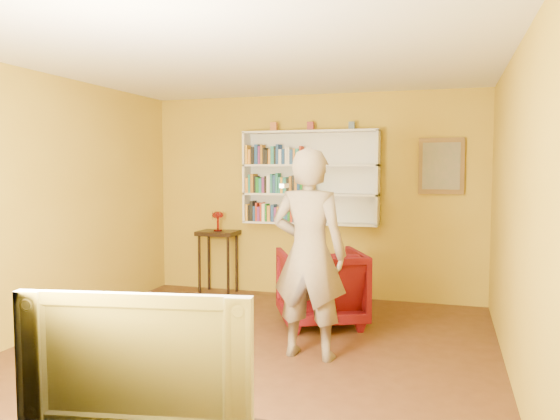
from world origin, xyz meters
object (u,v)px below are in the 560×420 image
object	(u,v)px
bookshelf	(311,178)
television	(142,354)
armchair	(321,287)
person	(309,254)
ruby_lustre	(218,217)
console_table	(218,242)

from	to	relation	value
bookshelf	television	distance (m)	4.74
bookshelf	armchair	world-z (taller)	bookshelf
person	television	size ratio (longest dim) A/B	1.61
armchair	ruby_lustre	bearing A→B (deg)	-56.83
bookshelf	console_table	size ratio (longest dim) A/B	2.09
bookshelf	armchair	bearing A→B (deg)	-71.10
console_table	television	xyz separation A→B (m)	(1.55, -4.50, 0.07)
bookshelf	person	size ratio (longest dim) A/B	0.95
television	ruby_lustre	bearing A→B (deg)	98.94
ruby_lustre	television	size ratio (longest dim) A/B	0.23
bookshelf	television	xyz separation A→B (m)	(0.27, -4.66, -0.81)
console_table	person	distance (m)	2.81
console_table	ruby_lustre	distance (m)	0.34
ruby_lustre	person	bearing A→B (deg)	-49.40
person	console_table	bearing A→B (deg)	-44.74
bookshelf	ruby_lustre	size ratio (longest dim) A/B	6.66
television	console_table	bearing A→B (deg)	98.94
bookshelf	television	bearing A→B (deg)	-86.65
bookshelf	television	size ratio (longest dim) A/B	1.52
person	ruby_lustre	bearing A→B (deg)	-44.74
console_table	person	world-z (taller)	person
armchair	console_table	bearing A→B (deg)	-56.83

